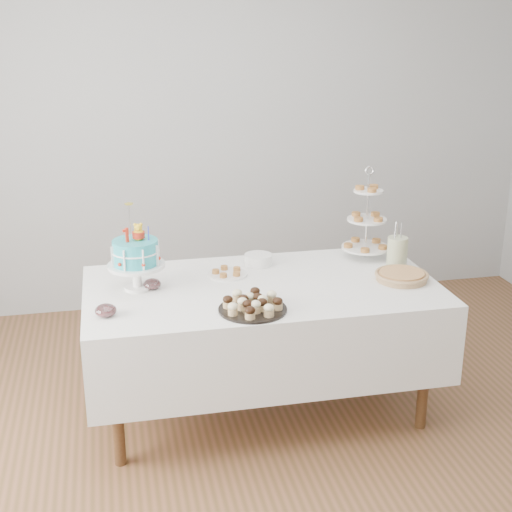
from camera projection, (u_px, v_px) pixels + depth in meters
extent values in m
plane|color=brown|center=(274.00, 437.00, 3.86)|extent=(5.00, 5.00, 0.00)
cube|color=#A2A5A7|center=(213.00, 130.00, 5.27)|extent=(5.00, 0.04, 2.70)
cube|color=#A2A5A7|center=(488.00, 412.00, 1.57)|extent=(5.00, 0.04, 2.70)
cube|color=white|center=(262.00, 323.00, 3.96)|extent=(1.92, 1.02, 0.45)
cylinder|color=#53351C|center=(117.00, 406.00, 3.53)|extent=(0.06, 0.06, 0.67)
cylinder|color=#53351C|center=(424.00, 373.00, 3.85)|extent=(0.06, 0.06, 0.67)
cylinder|color=#53351C|center=(113.00, 342.00, 4.21)|extent=(0.06, 0.06, 0.67)
cylinder|color=#53351C|center=(375.00, 318.00, 4.54)|extent=(0.06, 0.06, 0.67)
cylinder|color=#2BADBA|center=(136.00, 252.00, 3.77)|extent=(0.24, 0.24, 0.13)
torus|color=white|center=(135.00, 251.00, 3.76)|extent=(0.26, 0.26, 0.01)
cube|color=red|center=(127.00, 235.00, 3.70)|extent=(0.03, 0.02, 0.08)
cylinder|color=blue|center=(148.00, 233.00, 3.73)|extent=(0.01, 0.01, 0.08)
cylinder|color=silver|center=(130.00, 222.00, 3.74)|extent=(0.00, 0.00, 0.19)
cylinder|color=yellow|center=(129.00, 204.00, 3.71)|extent=(0.05, 0.05, 0.01)
cylinder|color=black|center=(253.00, 309.00, 3.56)|extent=(0.35, 0.35, 0.01)
ellipsoid|color=black|center=(239.00, 301.00, 3.53)|extent=(0.05, 0.05, 0.04)
ellipsoid|color=beige|center=(266.00, 299.00, 3.56)|extent=(0.05, 0.05, 0.04)
cylinder|color=tan|center=(401.00, 277.00, 3.95)|extent=(0.28, 0.28, 0.03)
cylinder|color=#BE8149|center=(402.00, 274.00, 3.95)|extent=(0.25, 0.25, 0.02)
torus|color=tan|center=(402.00, 274.00, 3.95)|extent=(0.30, 0.30, 0.02)
cylinder|color=silver|center=(367.00, 216.00, 4.25)|extent=(0.01, 0.01, 0.52)
cylinder|color=white|center=(365.00, 247.00, 4.31)|extent=(0.29, 0.29, 0.01)
cylinder|color=white|center=(367.00, 219.00, 4.26)|extent=(0.24, 0.24, 0.01)
cylinder|color=white|center=(368.00, 191.00, 4.20)|extent=(0.18, 0.18, 0.01)
torus|color=silver|center=(369.00, 171.00, 4.16)|extent=(0.05, 0.01, 0.05)
cylinder|color=white|center=(258.00, 260.00, 4.19)|extent=(0.16, 0.16, 0.06)
cylinder|color=white|center=(227.00, 274.00, 4.03)|extent=(0.23, 0.23, 0.01)
ellipsoid|color=silver|center=(106.00, 310.00, 3.48)|extent=(0.11, 0.11, 0.06)
cylinder|color=#57070A|center=(106.00, 311.00, 3.49)|extent=(0.07, 0.07, 0.03)
ellipsoid|color=silver|center=(152.00, 284.00, 3.83)|extent=(0.09, 0.09, 0.06)
cylinder|color=#57070A|center=(152.00, 285.00, 3.83)|extent=(0.07, 0.07, 0.03)
cylinder|color=beige|center=(397.00, 252.00, 4.16)|extent=(0.12, 0.12, 0.17)
cylinder|color=beige|center=(407.00, 248.00, 4.17)|extent=(0.01, 0.01, 0.09)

